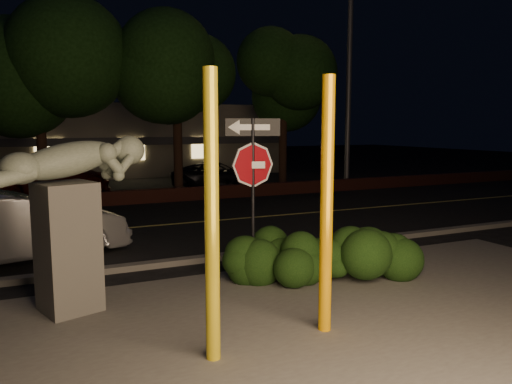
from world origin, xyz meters
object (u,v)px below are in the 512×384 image
(parked_car_darkred, at_px, (41,177))
(signpost, at_px, (253,165))
(streetlight, at_px, (344,32))
(parked_car_dark, at_px, (218,175))
(silver_sedan, at_px, (13,228))
(yellow_pole_right, at_px, (327,207))
(yellow_pole_left, at_px, (212,219))
(sculpture, at_px, (69,205))

(parked_car_darkred, bearing_deg, signpost, 173.14)
(signpost, distance_m, streetlight, 14.66)
(parked_car_dark, bearing_deg, silver_sedan, 167.33)
(yellow_pole_right, distance_m, parked_car_dark, 16.24)
(yellow_pole_right, bearing_deg, silver_sedan, 125.21)
(signpost, bearing_deg, yellow_pole_left, -104.41)
(silver_sedan, bearing_deg, parked_car_dark, -53.02)
(silver_sedan, height_order, parked_car_darkred, parked_car_darkred)
(streetlight, bearing_deg, yellow_pole_left, -112.47)
(yellow_pole_left, bearing_deg, sculpture, 119.76)
(parked_car_darkred, bearing_deg, parked_car_dark, -111.76)
(signpost, distance_m, silver_sedan, 5.16)
(silver_sedan, height_order, parked_car_dark, silver_sedan)
(silver_sedan, bearing_deg, parked_car_darkred, -18.53)
(signpost, xyz_separation_m, silver_sedan, (-4.07, 2.87, -1.34))
(yellow_pole_right, relative_size, signpost, 1.18)
(signpost, distance_m, sculpture, 3.26)
(signpost, height_order, streetlight, streetlight)
(yellow_pole_left, relative_size, sculpture, 1.31)
(sculpture, bearing_deg, silver_sedan, 86.44)
(yellow_pole_right, distance_m, parked_car_darkred, 16.08)
(streetlight, bearing_deg, parked_car_darkred, -175.06)
(signpost, distance_m, parked_car_darkred, 13.52)
(yellow_pole_left, xyz_separation_m, parked_car_darkred, (-1.45, 15.92, -0.93))
(sculpture, bearing_deg, signpost, -10.37)
(streetlight, xyz_separation_m, silver_sedan, (-13.15, -7.60, -6.11))
(streetlight, height_order, silver_sedan, streetlight)
(yellow_pole_right, bearing_deg, yellow_pole_left, -174.13)
(parked_car_darkred, height_order, parked_car_dark, parked_car_darkred)
(yellow_pole_right, xyz_separation_m, streetlight, (9.23, 13.16, 5.12))
(streetlight, bearing_deg, signpost, -114.16)
(yellow_pole_right, xyz_separation_m, parked_car_dark, (4.24, 15.64, -1.15))
(silver_sedan, bearing_deg, streetlight, -74.01)
(streetlight, relative_size, silver_sedan, 2.57)
(signpost, height_order, parked_car_dark, signpost)
(parked_car_darkred, bearing_deg, sculpture, 159.38)
(yellow_pole_right, height_order, signpost, yellow_pole_right)
(silver_sedan, xyz_separation_m, parked_car_dark, (8.16, 10.08, -0.16))
(yellow_pole_left, xyz_separation_m, silver_sedan, (-2.25, 5.73, -0.98))
(yellow_pole_left, relative_size, silver_sedan, 0.77)
(sculpture, height_order, parked_car_dark, sculpture)
(yellow_pole_left, bearing_deg, yellow_pole_right, 5.87)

